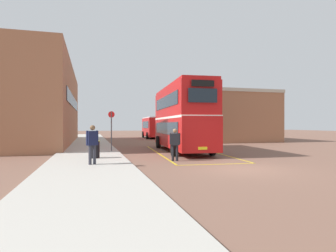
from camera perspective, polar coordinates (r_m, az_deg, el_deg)
name	(u,v)px	position (r m, az deg, el deg)	size (l,w,h in m)	color
ground_plane	(162,146)	(26.60, -1.26, -3.95)	(135.60, 135.60, 0.00)	brown
sidewalk_left	(89,145)	(28.20, -15.43, -3.58)	(4.00, 57.60, 0.14)	#B2ADA3
brick_building_left	(40,105)	(32.20, -23.98, 3.77)	(6.43, 24.17, 7.87)	#9E6647
depot_building_right	(215,118)	(39.27, 9.26, 1.66)	(8.89, 17.35, 5.82)	#9E6647
double_decker_bus	(182,117)	(21.17, 2.70, 1.77)	(3.34, 10.40, 4.75)	black
single_deck_bus	(154,127)	(41.87, -2.88, -0.17)	(3.11, 8.50, 3.02)	black
pedestrian_boarding	(175,142)	(15.50, 1.38, -3.22)	(0.56, 0.36, 1.74)	black
pedestrian_waiting_near	(92,141)	(13.59, -14.79, -2.96)	(0.55, 0.45, 1.80)	#2D2D38
litter_bin	(95,149)	(16.18, -14.32, -4.50)	(0.55, 0.55, 0.95)	black
bus_stop_sign	(111,127)	(20.17, -11.16, -0.23)	(0.44, 0.08, 2.74)	#4C4C51
bay_marking_yellow	(189,154)	(19.44, 4.24, -5.50)	(5.08, 12.56, 0.01)	gold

